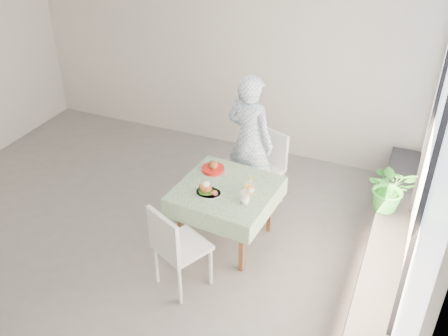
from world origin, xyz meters
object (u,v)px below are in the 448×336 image
at_px(chair_far, 261,182).
at_px(juice_cup_orange, 250,189).
at_px(diner, 250,142).
at_px(chair_near, 182,262).
at_px(potted_plant, 390,187).
at_px(cafe_table, 226,208).
at_px(main_dish, 207,189).

bearing_deg(chair_far, juice_cup_orange, -80.00).
bearing_deg(diner, chair_far, -159.75).
distance_m(chair_far, chair_near, 1.74).
relative_size(chair_far, diner, 0.56).
xyz_separation_m(diner, juice_cup_orange, (0.32, -0.86, -0.07)).
relative_size(chair_far, potted_plant, 1.70).
xyz_separation_m(chair_far, chair_near, (-0.27, -1.72, 0.00)).
xyz_separation_m(chair_far, diner, (-0.17, -0.02, 0.57)).
xyz_separation_m(cafe_table, chair_near, (-0.15, -0.84, -0.15)).
bearing_deg(main_dish, cafe_table, 50.27).
distance_m(diner, main_dish, 1.05).
relative_size(cafe_table, diner, 0.64).
height_order(chair_near, diner, diner).
relative_size(chair_near, juice_cup_orange, 3.63).
bearing_deg(main_dish, potted_plant, 24.16).
relative_size(chair_near, diner, 0.57).
distance_m(main_dish, potted_plant, 2.00).
bearing_deg(cafe_table, juice_cup_orange, -1.57).
bearing_deg(cafe_table, chair_far, 82.10).
distance_m(chair_near, main_dish, 0.82).
bearing_deg(potted_plant, diner, 172.77).
relative_size(cafe_table, chair_far, 1.14).
height_order(chair_far, chair_near, chair_near).
bearing_deg(cafe_table, main_dish, -129.73).
xyz_separation_m(chair_far, potted_plant, (1.55, -0.24, 0.49)).
bearing_deg(main_dish, diner, 84.19).
distance_m(chair_near, potted_plant, 2.39).
bearing_deg(potted_plant, cafe_table, -159.20).
relative_size(chair_far, juice_cup_orange, 3.59).
distance_m(diner, juice_cup_orange, 0.92).
xyz_separation_m(main_dish, juice_cup_orange, (0.43, 0.18, 0.02)).
bearing_deg(potted_plant, juice_cup_orange, -155.27).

